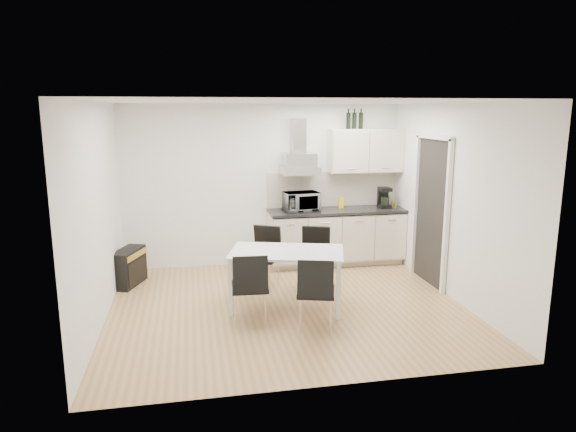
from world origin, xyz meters
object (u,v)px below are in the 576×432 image
floor_speaker (248,256)px  chair_far_right (315,260)px  kitchenette (338,214)px  chair_near_right (316,293)px  dining_table (287,257)px  guitar_amp (129,267)px  chair_far_left (263,258)px  chair_near_left (250,288)px

floor_speaker → chair_far_right: bearing=-72.6°
kitchenette → chair_near_right: kitchenette is taller
kitchenette → chair_far_right: kitchenette is taller
dining_table → chair_near_right: chair_near_right is taller
kitchenette → guitar_amp: 3.36m
chair_far_left → chair_far_right: size_ratio=1.00×
dining_table → guitar_amp: bearing=164.6°
guitar_amp → floor_speaker: (1.81, 0.63, -0.11)m
floor_speaker → kitchenette: bearing=-19.8°
dining_table → floor_speaker: (-0.29, 1.91, -0.52)m
chair_far_left → chair_near_left: (-0.32, -1.18, 0.00)m
kitchenette → dining_table: 2.12m
kitchenette → floor_speaker: bearing=173.6°
chair_far_right → guitar_amp: size_ratio=1.28×
chair_far_right → chair_near_right: bearing=94.9°
chair_far_right → chair_near_right: same height
chair_far_right → guitar_amp: (-2.61, 0.71, -0.17)m
kitchenette → chair_near_left: bearing=-128.3°
chair_near_right → guitar_amp: chair_near_right is taller
floor_speaker → dining_table: bearing=-94.7°
kitchenette → dining_table: size_ratio=1.59×
dining_table → chair_near_left: (-0.53, -0.42, -0.23)m
chair_near_left → floor_speaker: (0.23, 2.33, -0.29)m
chair_far_right → guitar_amp: chair_far_right is taller
dining_table → chair_near_right: size_ratio=1.80×
dining_table → chair_far_right: chair_far_right is taller
floor_speaker → guitar_amp: bearing=-174.0°
kitchenette → guitar_amp: bearing=-171.9°
chair_near_left → chair_near_right: size_ratio=1.00×
chair_near_left → kitchenette: bearing=55.4°
dining_table → kitchenette: bearing=71.7°
dining_table → floor_speaker: dining_table is taller
chair_near_right → guitar_amp: size_ratio=1.28×
chair_far_right → chair_near_right: size_ratio=1.00×
kitchenette → chair_far_left: 1.75m
chair_near_right → floor_speaker: size_ratio=2.85×
floor_speaker → chair_far_left: bearing=-99.0°
chair_far_left → floor_speaker: (-0.09, 1.15, -0.29)m
guitar_amp → kitchenette: bearing=28.9°
chair_near_left → floor_speaker: chair_near_left is taller
dining_table → chair_far_left: bearing=120.9°
chair_far_right → dining_table: bearing=66.4°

